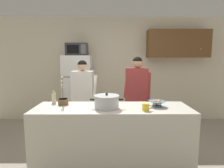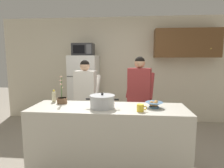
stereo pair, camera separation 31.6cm
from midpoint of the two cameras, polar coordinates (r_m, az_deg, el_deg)
ground_plane at (r=3.04m, az=2.18°, el=-23.99°), size 14.00×14.00×0.00m
back_wall_unit at (r=4.85m, az=6.65°, el=5.37°), size 6.00×0.48×2.60m
kitchen_island at (r=2.82m, az=2.23°, el=-16.04°), size 2.18×0.68×0.92m
refrigerator at (r=4.59m, az=-6.35°, el=-1.91°), size 0.64×0.68×1.65m
microwave at (r=4.50m, az=-6.60°, el=10.25°), size 0.48×0.37×0.28m
person_near_pot at (r=3.62m, az=-5.50°, el=-2.32°), size 0.51×0.44×1.56m
person_by_sink at (r=3.57m, az=10.72°, el=-1.80°), size 0.56×0.49×1.63m
cooking_pot at (r=2.60m, az=0.54°, el=-5.31°), size 0.45×0.34×0.21m
coffee_mug at (r=2.50m, az=12.20°, el=-7.07°), size 0.13×0.09×0.10m
bread_bowl at (r=2.72m, az=15.85°, el=-5.92°), size 0.24×0.24×0.10m
bottle_near_edge at (r=3.06m, az=-14.25°, el=-3.53°), size 0.06×0.06×0.19m
potted_orchid at (r=2.93m, az=-11.82°, el=-4.53°), size 0.15×0.15×0.42m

